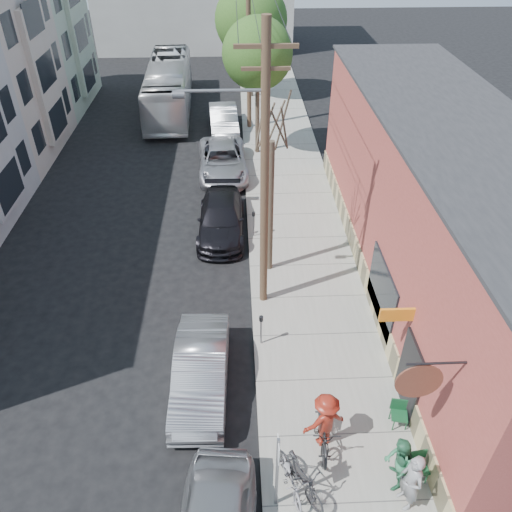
{
  "coord_description": "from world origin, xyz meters",
  "views": [
    {
      "loc": [
        1.57,
        -10.34,
        12.91
      ],
      "look_at": [
        2.21,
        4.89,
        1.5
      ],
      "focal_mm": 35.0,
      "sensor_mm": 36.0,
      "label": 1
    }
  ],
  "objects_px": {
    "patio_chair_b": "(399,415)",
    "tree_bare": "(270,210)",
    "cyclist": "(325,421)",
    "car_1": "(201,371)",
    "patron_grey": "(411,482)",
    "patron_green": "(398,464)",
    "parked_bike_b": "(291,478)",
    "car_3": "(223,161)",
    "bus": "(169,87)",
    "tree_leafy_mid": "(257,54)",
    "parking_meter_near": "(261,326)",
    "car_2": "(221,218)",
    "tree_leafy_far": "(251,20)",
    "utility_pole_near": "(263,176)",
    "parked_bike_a": "(299,476)",
    "car_4": "(224,120)",
    "parking_meter_far": "(254,220)",
    "sign_post": "(277,467)",
    "patio_chair_a": "(419,467)"
  },
  "relations": [
    {
      "from": "patio_chair_b",
      "to": "tree_bare",
      "type": "bearing_deg",
      "value": 125.26
    },
    {
      "from": "cyclist",
      "to": "car_1",
      "type": "relative_size",
      "value": 0.41
    },
    {
      "from": "patron_grey",
      "to": "patron_green",
      "type": "xyz_separation_m",
      "value": [
        -0.16,
        0.53,
        -0.07
      ]
    },
    {
      "from": "parked_bike_b",
      "to": "car_3",
      "type": "xyz_separation_m",
      "value": [
        -1.97,
        18.15,
        0.19
      ]
    },
    {
      "from": "patron_green",
      "to": "bus",
      "type": "bearing_deg",
      "value": -149.63
    },
    {
      "from": "tree_leafy_mid",
      "to": "car_3",
      "type": "height_order",
      "value": "tree_leafy_mid"
    },
    {
      "from": "parking_meter_near",
      "to": "patron_grey",
      "type": "xyz_separation_m",
      "value": [
        3.4,
        -5.71,
        0.12
      ]
    },
    {
      "from": "car_2",
      "to": "bus",
      "type": "distance_m",
      "value": 16.2
    },
    {
      "from": "parking_meter_near",
      "to": "patio_chair_b",
      "type": "distance_m",
      "value": 5.15
    },
    {
      "from": "tree_leafy_far",
      "to": "car_1",
      "type": "height_order",
      "value": "tree_leafy_far"
    },
    {
      "from": "bus",
      "to": "tree_leafy_far",
      "type": "bearing_deg",
      "value": 18.91
    },
    {
      "from": "tree_leafy_mid",
      "to": "bus",
      "type": "height_order",
      "value": "tree_leafy_mid"
    },
    {
      "from": "utility_pole_near",
      "to": "parked_bike_a",
      "type": "height_order",
      "value": "utility_pole_near"
    },
    {
      "from": "parking_meter_near",
      "to": "patio_chair_b",
      "type": "relative_size",
      "value": 1.41
    },
    {
      "from": "cyclist",
      "to": "utility_pole_near",
      "type": "bearing_deg",
      "value": -94.45
    },
    {
      "from": "patron_green",
      "to": "parked_bike_b",
      "type": "xyz_separation_m",
      "value": [
        -2.72,
        -0.01,
        -0.45
      ]
    },
    {
      "from": "parking_meter_near",
      "to": "cyclist",
      "type": "height_order",
      "value": "cyclist"
    },
    {
      "from": "patio_chair_b",
      "to": "parked_bike_a",
      "type": "height_order",
      "value": "parked_bike_a"
    },
    {
      "from": "patio_chair_b",
      "to": "car_4",
      "type": "bearing_deg",
      "value": 115.39
    },
    {
      "from": "parked_bike_b",
      "to": "car_1",
      "type": "height_order",
      "value": "car_1"
    },
    {
      "from": "parked_bike_a",
      "to": "parking_meter_far",
      "type": "bearing_deg",
      "value": 62.23
    },
    {
      "from": "cyclist",
      "to": "sign_post",
      "type": "bearing_deg",
      "value": 32.23
    },
    {
      "from": "car_3",
      "to": "patio_chair_a",
      "type": "bearing_deg",
      "value": -76.41
    },
    {
      "from": "cyclist",
      "to": "car_2",
      "type": "distance_m",
      "value": 11.43
    },
    {
      "from": "bus",
      "to": "parking_meter_near",
      "type": "bearing_deg",
      "value": -79.32
    },
    {
      "from": "sign_post",
      "to": "tree_leafy_mid",
      "type": "xyz_separation_m",
      "value": [
        0.45,
        20.95,
        3.88
      ]
    },
    {
      "from": "sign_post",
      "to": "patio_chair_b",
      "type": "bearing_deg",
      "value": 30.05
    },
    {
      "from": "parking_meter_far",
      "to": "bus",
      "type": "distance_m",
      "value": 17.15
    },
    {
      "from": "car_2",
      "to": "car_4",
      "type": "bearing_deg",
      "value": 91.26
    },
    {
      "from": "patio_chair_b",
      "to": "cyclist",
      "type": "bearing_deg",
      "value": -156.89
    },
    {
      "from": "tree_bare",
      "to": "car_2",
      "type": "relative_size",
      "value": 1.1
    },
    {
      "from": "car_1",
      "to": "car_2",
      "type": "distance_m",
      "value": 8.88
    },
    {
      "from": "patron_green",
      "to": "sign_post",
      "type": "bearing_deg",
      "value": -69.2
    },
    {
      "from": "car_2",
      "to": "bus",
      "type": "height_order",
      "value": "bus"
    },
    {
      "from": "bus",
      "to": "sign_post",
      "type": "bearing_deg",
      "value": -81.6
    },
    {
      "from": "sign_post",
      "to": "car_3",
      "type": "height_order",
      "value": "sign_post"
    },
    {
      "from": "cyclist",
      "to": "car_4",
      "type": "distance_m",
      "value": 22.76
    },
    {
      "from": "tree_leafy_mid",
      "to": "patio_chair_b",
      "type": "relative_size",
      "value": 8.47
    },
    {
      "from": "utility_pole_near",
      "to": "tree_bare",
      "type": "height_order",
      "value": "utility_pole_near"
    },
    {
      "from": "parking_meter_near",
      "to": "car_2",
      "type": "height_order",
      "value": "car_2"
    },
    {
      "from": "tree_leafy_mid",
      "to": "tree_leafy_far",
      "type": "relative_size",
      "value": 0.96
    },
    {
      "from": "utility_pole_near",
      "to": "tree_leafy_mid",
      "type": "relative_size",
      "value": 1.34
    },
    {
      "from": "bus",
      "to": "car_1",
      "type": "bearing_deg",
      "value": -84.64
    },
    {
      "from": "car_1",
      "to": "tree_leafy_mid",
      "type": "bearing_deg",
      "value": 83.22
    },
    {
      "from": "tree_leafy_mid",
      "to": "car_2",
      "type": "height_order",
      "value": "tree_leafy_mid"
    },
    {
      "from": "patron_grey",
      "to": "car_2",
      "type": "relative_size",
      "value": 0.38
    },
    {
      "from": "parked_bike_b",
      "to": "patron_green",
      "type": "bearing_deg",
      "value": -12.93
    },
    {
      "from": "car_2",
      "to": "car_4",
      "type": "xyz_separation_m",
      "value": [
        0.0,
        11.54,
        0.07
      ]
    },
    {
      "from": "sign_post",
      "to": "patron_grey",
      "type": "distance_m",
      "value": 3.38
    },
    {
      "from": "parked_bike_b",
      "to": "utility_pole_near",
      "type": "bearing_deg",
      "value": 79.7
    }
  ]
}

